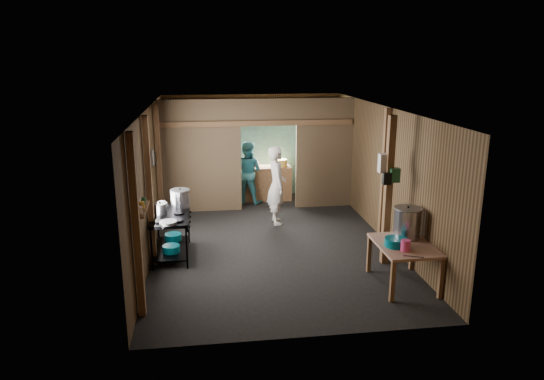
{
  "coord_description": "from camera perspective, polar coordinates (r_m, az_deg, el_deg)",
  "views": [
    {
      "loc": [
        -1.22,
        -9.15,
        3.55
      ],
      "look_at": [
        0.0,
        -0.2,
        1.1
      ],
      "focal_mm": 32.95,
      "sensor_mm": 36.0,
      "label": 1
    }
  ],
  "objects": [
    {
      "name": "wash_basin",
      "position": [
        8.0,
        13.96,
        -5.8
      ],
      "size": [
        0.39,
        0.39,
        0.13
      ],
      "primitive_type": "cylinder",
      "rotation": [
        0.0,
        0.0,
        -0.13
      ],
      "color": "#036272",
      "rests_on": "prep_table"
    },
    {
      "name": "wall_right",
      "position": [
        10.04,
        12.67,
        1.85
      ],
      "size": [
        0.0,
        7.0,
        2.6
      ],
      "primitive_type": "cube",
      "color": "brown",
      "rests_on": "ground"
    },
    {
      "name": "wall_shelf",
      "position": [
        7.43,
        -14.61,
        -2.15
      ],
      "size": [
        0.14,
        0.8,
        0.03
      ],
      "primitive_type": "cube",
      "color": "olive",
      "rests_on": "wall_left"
    },
    {
      "name": "turquoise_panel",
      "position": [
        12.86,
        -2.21,
        4.85
      ],
      "size": [
        4.4,
        0.06,
        2.5
      ],
      "primitive_type": "cube",
      "color": "#6AC2B1",
      "rests_on": "wall_back"
    },
    {
      "name": "bag_black",
      "position": [
        8.57,
        12.98,
        1.28
      ],
      "size": [
        0.14,
        0.1,
        0.2
      ],
      "primitive_type": "cube",
      "color": "black",
      "rests_on": "post_free"
    },
    {
      "name": "partition_left",
      "position": [
        11.57,
        -8.16,
        3.8
      ],
      "size": [
        1.85,
        0.1,
        2.6
      ],
      "primitive_type": "cube",
      "color": "brown",
      "rests_on": "floor"
    },
    {
      "name": "bag_white",
      "position": [
        8.67,
        12.82,
        3.01
      ],
      "size": [
        0.22,
        0.15,
        0.32
      ],
      "primitive_type": "cube",
      "color": "silver",
      "rests_on": "post_free"
    },
    {
      "name": "gas_range",
      "position": [
        9.24,
        -11.43,
        -5.08
      ],
      "size": [
        0.69,
        1.35,
        0.8
      ],
      "primitive_type": null,
      "color": "black",
      "rests_on": "floor"
    },
    {
      "name": "wall_back",
      "position": [
        12.91,
        -2.24,
        5.12
      ],
      "size": [
        4.5,
        0.0,
        2.6
      ],
      "primitive_type": "cube",
      "color": "brown",
      "rests_on": "ground"
    },
    {
      "name": "post_left_c",
      "position": [
        10.63,
        -12.78,
        2.58
      ],
      "size": [
        0.1,
        0.12,
        2.6
      ],
      "primitive_type": "cube",
      "color": "olive",
      "rests_on": "floor"
    },
    {
      "name": "blue_tub_front",
      "position": [
        9.11,
        -11.44,
        -6.6
      ],
      "size": [
        0.31,
        0.31,
        0.13
      ],
      "primitive_type": "cylinder",
      "color": "#036272",
      "rests_on": "gas_range"
    },
    {
      "name": "worker_back",
      "position": [
        12.24,
        -2.83,
        2.01
      ],
      "size": [
        0.92,
        0.84,
        1.54
      ],
      "primitive_type": "imported",
      "rotation": [
        0.0,
        0.0,
        2.71
      ],
      "color": "teal",
      "rests_on": "floor"
    },
    {
      "name": "cross_beam",
      "position": [
        11.47,
        -1.61,
        7.65
      ],
      "size": [
        4.4,
        0.12,
        0.12
      ],
      "primitive_type": "cube",
      "color": "olive",
      "rests_on": "wall_left"
    },
    {
      "name": "red_cup",
      "position": [
        12.45,
        -1.81,
        2.95
      ],
      "size": [
        0.12,
        0.12,
        0.13
      ],
      "primitive_type": "cylinder",
      "color": "red",
      "rests_on": "back_counter"
    },
    {
      "name": "partition_right",
      "position": [
        11.91,
        5.97,
        4.19
      ],
      "size": [
        1.35,
        0.1,
        2.6
      ],
      "primitive_type": "cube",
      "color": "brown",
      "rests_on": "floor"
    },
    {
      "name": "stove_pot_med",
      "position": [
        9.12,
        -12.64,
        -2.16
      ],
      "size": [
        0.32,
        0.32,
        0.22
      ],
      "primitive_type": null,
      "rotation": [
        0.0,
        0.0,
        -0.29
      ],
      "color": "#ADADBA",
      "rests_on": "gas_range"
    },
    {
      "name": "wall_left",
      "position": [
        9.48,
        -13.77,
        1.0
      ],
      "size": [
        0.0,
        7.0,
        2.6
      ],
      "primitive_type": "cube",
      "color": "brown",
      "rests_on": "ground"
    },
    {
      "name": "wall_clock",
      "position": [
        12.74,
        -1.09,
        7.73
      ],
      "size": [
        0.2,
        0.03,
        0.2
      ],
      "primitive_type": "cylinder",
      "rotation": [
        1.57,
        0.0,
        0.0
      ],
      "color": "silver",
      "rests_on": "wall_back"
    },
    {
      "name": "blue_tub_back",
      "position": [
        9.67,
        -11.24,
        -5.3
      ],
      "size": [
        0.31,
        0.31,
        0.13
      ],
      "primitive_type": "cylinder",
      "color": "#036272",
      "rests_on": "gas_range"
    },
    {
      "name": "yellow_tub",
      "position": [
        12.52,
        1.01,
        3.13
      ],
      "size": [
        0.32,
        0.32,
        0.18
      ],
      "primitive_type": "cylinder",
      "color": "gold",
      "rests_on": "back_counter"
    },
    {
      "name": "stove_saucepan",
      "position": [
        9.59,
        -12.41,
        -1.57
      ],
      "size": [
        0.19,
        0.19,
        0.1
      ],
      "primitive_type": "cylinder",
      "rotation": [
        0.0,
        0.0,
        -0.31
      ],
      "color": "#ADADBA",
      "rests_on": "gas_range"
    },
    {
      "name": "knife",
      "position": [
        7.67,
        15.84,
        -7.32
      ],
      "size": [
        0.29,
        0.15,
        0.01
      ],
      "primitive_type": "cube",
      "rotation": [
        0.0,
        0.0,
        -0.39
      ],
      "color": "#ADADBA",
      "rests_on": "prep_table"
    },
    {
      "name": "pink_bucket",
      "position": [
        7.84,
        15.01,
        -6.15
      ],
      "size": [
        0.16,
        0.16,
        0.17
      ],
      "primitive_type": "cylinder",
      "rotation": [
        0.0,
        0.0,
        0.15
      ],
      "color": "#EE4285",
      "rests_on": "prep_table"
    },
    {
      "name": "partition_header",
      "position": [
        11.51,
        -0.39,
        8.94
      ],
      "size": [
        1.3,
        0.1,
        0.6
      ],
      "primitive_type": "cube",
      "color": "brown",
      "rests_on": "wall_back"
    },
    {
      "name": "post_right",
      "position": [
        9.84,
        12.69,
        1.57
      ],
      "size": [
        0.1,
        0.12,
        2.6
      ],
      "primitive_type": "cube",
      "color": "olive",
      "rests_on": "floor"
    },
    {
      "name": "floor",
      "position": [
        9.89,
        -0.16,
        -5.86
      ],
      "size": [
        4.5,
        7.0,
        0.0
      ],
      "primitive_type": "cube",
      "color": "black",
      "rests_on": "ground"
    },
    {
      "name": "back_counter",
      "position": [
        12.59,
        -0.59,
        0.8
      ],
      "size": [
        1.2,
        0.5,
        0.85
      ],
      "primitive_type": "cube",
      "color": "olive",
      "rests_on": "floor"
    },
    {
      "name": "prep_table",
      "position": [
        8.26,
        14.75,
        -8.21
      ],
      "size": [
        0.84,
        1.16,
        0.68
      ],
      "primitive_type": null,
      "color": "#B1735C",
      "rests_on": "floor"
    },
    {
      "name": "post_free",
      "position": [
        8.73,
        13.13,
        -0.17
      ],
      "size": [
        0.12,
        0.12,
        2.6
      ],
      "primitive_type": "cube",
      "color": "olive",
      "rests_on": "floor"
    },
    {
      "name": "jar_green",
      "position": [
        7.62,
        -14.46,
        -1.2
      ],
      "size": [
        0.06,
        0.06,
        0.1
      ],
      "primitive_type": "cylinder",
      "color": "#1D5932",
      "rests_on": "wall_shelf"
    },
    {
      "name": "ceiling",
      "position": [
        9.28,
        -0.17,
        9.3
      ],
      "size": [
        4.5,
        7.0,
        0.0
      ],
      "primitive_type": "cube",
      "color": "#343434",
      "rests_on": "ground"
    },
    {
      "name": "pan_lid_small",
      "position": [
        10.2,
        -13.21,
        3.46
      ],
      "size": [
        0.03,
        0.3,
        0.3
      ],
      "primitive_type": "cylinder",
      "rotation": [
        0.0,
        1.57,
        0.0
      ],
      "color": "black",
      "rests_on": "wall_left"
    },
    {
      "name": "cook",
      "position": [
        10.71,
        0.54,
        0.55
      ],
      "size": [
        0.43,
        0.63,
        1.69
      ],
      "primitive_type": "imported",
      "rotation": [
        0.0,
        0.0,
        1.61
      ],
      "color": "white",
      "rests_on": "floor"
    },
    {
      "name": "jar_white",
      "position": [
        7.17,
        -14.87,
        -2.24
      ],
      "size": [
        0.07,
        0.07,
        0.1
      ],
      "primitive_type": "cylinder",
      "color": "silver",
      "rests_on": "wall_shelf"
    },
    {
      "name": "post_left_b",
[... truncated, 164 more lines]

